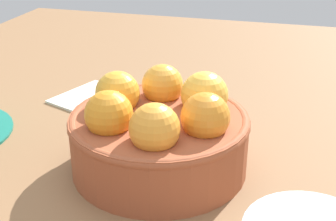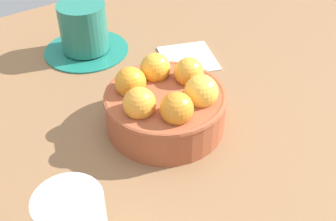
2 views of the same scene
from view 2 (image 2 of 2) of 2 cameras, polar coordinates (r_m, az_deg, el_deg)
name	(u,v)px [view 2 (image 2 of 2)]	position (r cm, az deg, el deg)	size (l,w,h in cm)	color
ground_plane	(166,137)	(61.74, -0.33, -3.64)	(120.28, 94.73, 4.83)	brown
terracotta_bowl	(166,104)	(57.65, -0.33, 0.95)	(16.93, 16.93, 8.97)	#9E4C2D
coffee_cup	(82,32)	(76.15, -11.65, 10.43)	(15.12, 15.12, 9.01)	#1B7261
folded_napkin	(188,58)	(74.33, 2.76, 7.21)	(9.09, 9.82, 0.60)	white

